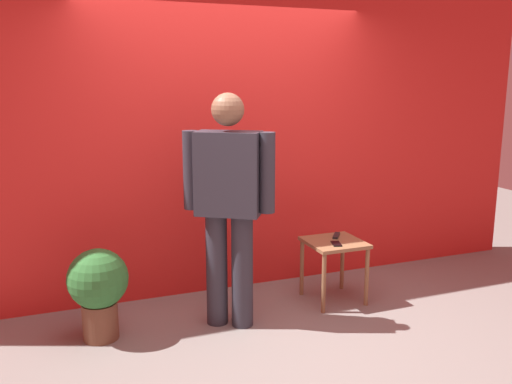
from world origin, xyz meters
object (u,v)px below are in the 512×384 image
at_px(cell_phone, 336,244).
at_px(potted_plant, 98,286).
at_px(side_table, 334,251).
at_px(tv_remote, 336,236).
at_px(standing_person, 229,199).

distance_m(cell_phone, potted_plant, 1.93).
bearing_deg(side_table, tv_remote, 54.04).
distance_m(side_table, cell_phone, 0.14).
xyz_separation_m(cell_phone, tv_remote, (0.11, 0.20, 0.01)).
height_order(side_table, cell_phone, cell_phone).
bearing_deg(potted_plant, side_table, 0.46).
distance_m(standing_person, cell_phone, 1.06).
bearing_deg(standing_person, potted_plant, 173.71).
relative_size(tv_remote, potted_plant, 0.25).
relative_size(cell_phone, tv_remote, 0.85).
distance_m(side_table, potted_plant, 1.96).
xyz_separation_m(standing_person, side_table, (0.99, 0.12, -0.56)).
height_order(cell_phone, potted_plant, potted_plant).
height_order(side_table, potted_plant, potted_plant).
distance_m(standing_person, potted_plant, 1.14).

